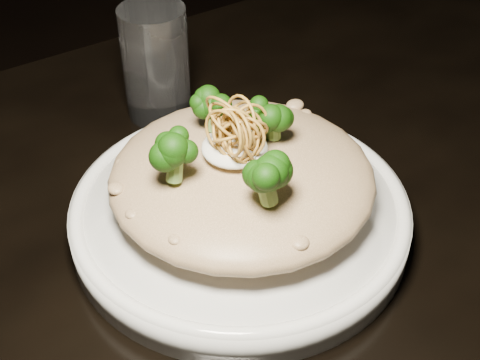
# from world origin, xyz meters

# --- Properties ---
(table) EXTENTS (1.10, 0.80, 0.75)m
(table) POSITION_xyz_m (0.00, 0.00, 0.67)
(table) COLOR black
(table) RESTS_ON ground
(plate) EXTENTS (0.29, 0.29, 0.03)m
(plate) POSITION_xyz_m (-0.04, 0.01, 0.77)
(plate) COLOR white
(plate) RESTS_ON table
(risotto) EXTENTS (0.23, 0.23, 0.05)m
(risotto) POSITION_xyz_m (-0.04, 0.02, 0.81)
(risotto) COLOR brown
(risotto) RESTS_ON plate
(broccoli) EXTENTS (0.13, 0.13, 0.05)m
(broccoli) POSITION_xyz_m (-0.05, 0.01, 0.85)
(broccoli) COLOR black
(broccoli) RESTS_ON risotto
(cheese) EXTENTS (0.05, 0.05, 0.02)m
(cheese) POSITION_xyz_m (-0.05, 0.02, 0.84)
(cheese) COLOR white
(cheese) RESTS_ON risotto
(shallots) EXTENTS (0.06, 0.06, 0.04)m
(shallots) POSITION_xyz_m (-0.05, 0.02, 0.86)
(shallots) COLOR brown
(shallots) RESTS_ON cheese
(drinking_glass) EXTENTS (0.09, 0.09, 0.12)m
(drinking_glass) POSITION_xyz_m (-0.01, 0.21, 0.81)
(drinking_glass) COLOR silver
(drinking_glass) RESTS_ON table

